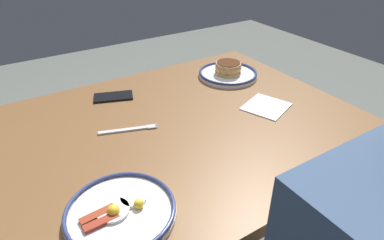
# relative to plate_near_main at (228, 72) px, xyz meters

# --- Properties ---
(dining_table) EXTENTS (1.23, 0.92, 0.73)m
(dining_table) POSITION_rel_plate_near_main_xyz_m (0.38, 0.22, -0.12)
(dining_table) COLOR brown
(dining_table) RESTS_ON ground_plane
(plate_near_main) EXTENTS (0.25, 0.25, 0.06)m
(plate_near_main) POSITION_rel_plate_near_main_xyz_m (0.00, 0.00, 0.00)
(plate_near_main) COLOR white
(plate_near_main) RESTS_ON dining_table
(plate_center_pancakes) EXTENTS (0.25, 0.25, 0.04)m
(plate_center_pancakes) POSITION_rel_plate_near_main_xyz_m (0.68, 0.49, -0.01)
(plate_center_pancakes) COLOR silver
(plate_center_pancakes) RESTS_ON dining_table
(cell_phone) EXTENTS (0.16, 0.12, 0.01)m
(cell_phone) POSITION_rel_plate_near_main_xyz_m (0.49, -0.08, -0.02)
(cell_phone) COLOR black
(cell_phone) RESTS_ON dining_table
(paper_napkin) EXTENTS (0.19, 0.19, 0.00)m
(paper_napkin) POSITION_rel_plate_near_main_xyz_m (0.05, 0.29, -0.02)
(paper_napkin) COLOR white
(paper_napkin) RESTS_ON dining_table
(fork_near) EXTENTS (0.18, 0.08, 0.01)m
(fork_near) POSITION_rel_plate_near_main_xyz_m (0.53, 0.17, -0.02)
(fork_near) COLOR silver
(fork_near) RESTS_ON dining_table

